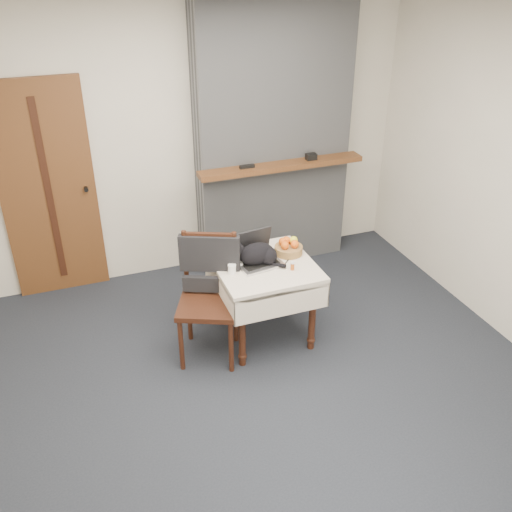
{
  "coord_description": "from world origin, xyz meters",
  "views": [
    {
      "loc": [
        -1.11,
        -3.08,
        2.98
      ],
      "look_at": [
        0.24,
        0.54,
        0.82
      ],
      "focal_mm": 40.0,
      "sensor_mm": 36.0,
      "label": 1
    }
  ],
  "objects": [
    {
      "name": "chair",
      "position": [
        -0.13,
        0.59,
        0.65
      ],
      "size": [
        0.6,
        0.6,
        1.02
      ],
      "rotation": [
        0.0,
        0.0,
        -0.42
      ],
      "color": "#33160D",
      "rests_on": "ground"
    },
    {
      "name": "side_table",
      "position": [
        0.33,
        0.59,
        0.59
      ],
      "size": [
        0.78,
        0.78,
        0.7
      ],
      "color": "#33160D",
      "rests_on": "ground"
    },
    {
      "name": "ground",
      "position": [
        0.0,
        0.0,
        0.0
      ],
      "size": [
        4.5,
        4.5,
        0.0
      ],
      "primitive_type": "plane",
      "color": "black",
      "rests_on": "ground"
    },
    {
      "name": "door",
      "position": [
        -1.2,
        1.97,
        1.0
      ],
      "size": [
        0.82,
        0.1,
        2.0
      ],
      "color": "brown",
      "rests_on": "ground"
    },
    {
      "name": "chimney",
      "position": [
        0.9,
        1.85,
        1.3
      ],
      "size": [
        1.62,
        0.48,
        2.6
      ],
      "color": "gray",
      "rests_on": "ground"
    },
    {
      "name": "cream_jar",
      "position": [
        0.04,
        0.55,
        0.74
      ],
      "size": [
        0.07,
        0.07,
        0.07
      ],
      "primitive_type": "cylinder",
      "color": "white",
      "rests_on": "side_table"
    },
    {
      "name": "cat",
      "position": [
        0.28,
        0.61,
        0.79
      ],
      "size": [
        0.41,
        0.28,
        0.21
      ],
      "rotation": [
        0.0,
        0.0,
        -0.28
      ],
      "color": "black",
      "rests_on": "side_table"
    },
    {
      "name": "pill_bottle",
      "position": [
        0.5,
        0.43,
        0.74
      ],
      "size": [
        0.03,
        0.03,
        0.07
      ],
      "color": "#AE4D15",
      "rests_on": "side_table"
    },
    {
      "name": "room_shell",
      "position": [
        0.0,
        0.46,
        1.76
      ],
      "size": [
        4.52,
        4.01,
        2.61
      ],
      "color": "beige",
      "rests_on": "ground"
    },
    {
      "name": "desk_clutter",
      "position": [
        0.56,
        0.65,
        0.7
      ],
      "size": [
        0.13,
        0.08,
        0.01
      ],
      "primitive_type": "cube",
      "rotation": [
        0.0,
        0.0,
        0.5
      ],
      "color": "black",
      "rests_on": "side_table"
    },
    {
      "name": "fruit_basket",
      "position": [
        0.58,
        0.69,
        0.75
      ],
      "size": [
        0.23,
        0.23,
        0.13
      ],
      "color": "olive",
      "rests_on": "side_table"
    },
    {
      "name": "laptop",
      "position": [
        0.28,
        0.65,
        0.76
      ],
      "size": [
        0.38,
        0.34,
        0.26
      ],
      "rotation": [
        0.0,
        0.0,
        0.14
      ],
      "color": "#B7B7BC",
      "rests_on": "side_table"
    }
  ]
}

